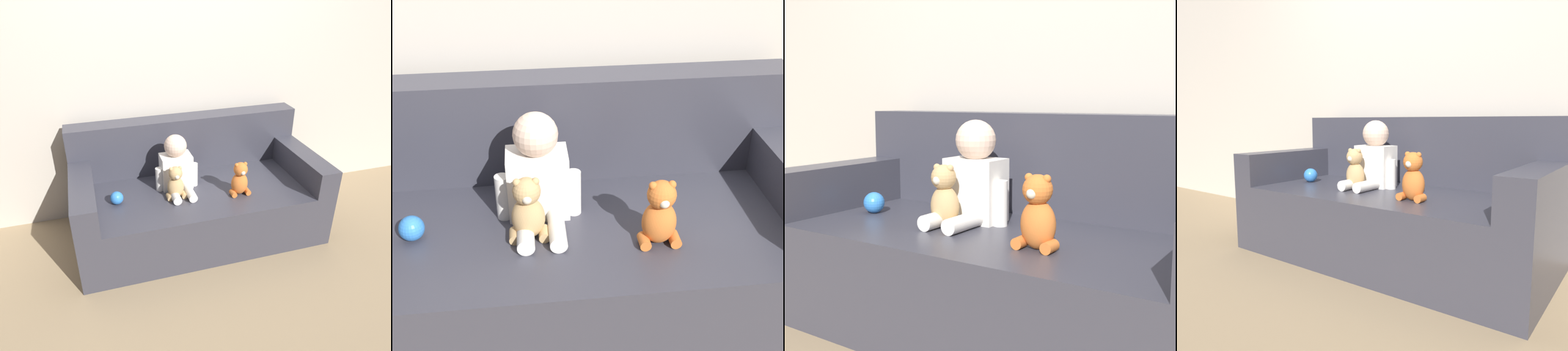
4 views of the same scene
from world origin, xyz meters
TOP-DOWN VIEW (x-y plane):
  - ground_plane at (0.00, 0.00)m, footprint 12.00×12.00m
  - wall_back at (0.00, 0.53)m, footprint 8.00×0.05m
  - couch at (0.00, 0.06)m, footprint 1.81×0.88m
  - person_baby at (-0.15, 0.04)m, footprint 0.32×0.34m
  - teddy_bear_brown at (-0.20, -0.10)m, footprint 0.14×0.11m
  - plush_toy_side at (0.25, -0.19)m, footprint 0.15×0.11m
  - toy_ball at (-0.61, -0.06)m, footprint 0.09×0.09m

SIDE VIEW (x-z plane):
  - ground_plane at x=0.00m, z-range 0.00..0.00m
  - couch at x=0.00m, z-range -0.13..0.72m
  - toy_ball at x=-0.61m, z-range 0.41..0.50m
  - teddy_bear_brown at x=-0.20m, z-range 0.40..0.65m
  - plush_toy_side at x=0.25m, z-range 0.40..0.65m
  - person_baby at x=-0.15m, z-range 0.38..0.79m
  - wall_back at x=0.00m, z-range 0.00..2.60m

